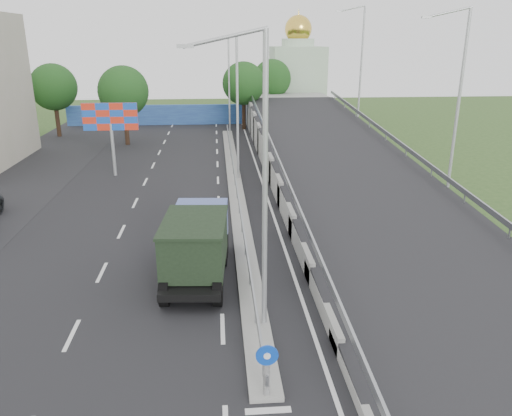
{
  "coord_description": "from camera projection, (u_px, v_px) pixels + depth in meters",
  "views": [
    {
      "loc": [
        -1.26,
        -9.63,
        9.89
      ],
      "look_at": [
        0.57,
        13.0,
        2.2
      ],
      "focal_mm": 35.0,
      "sensor_mm": 36.0,
      "label": 1
    }
  ],
  "objects": [
    {
      "name": "median_guardrail",
      "position": [
        235.0,
        178.0,
        34.78
      ],
      "size": [
        0.09,
        44.0,
        0.71
      ],
      "color": "gray",
      "rests_on": "median"
    },
    {
      "name": "billboard",
      "position": [
        111.0,
        121.0,
        36.77
      ],
      "size": [
        4.0,
        0.24,
        5.5
      ],
      "color": "#B2B5B7",
      "rests_on": "ground"
    },
    {
      "name": "dump_truck",
      "position": [
        197.0,
        242.0,
        21.49
      ],
      "size": [
        2.91,
        6.73,
        2.9
      ],
      "rotation": [
        0.0,
        0.0,
        -0.07
      ],
      "color": "black",
      "rests_on": "ground"
    },
    {
      "name": "median",
      "position": [
        235.0,
        186.0,
        34.99
      ],
      "size": [
        1.0,
        44.0,
        0.2
      ],
      "primitive_type": "cube",
      "color": "gray",
      "rests_on": "ground"
    },
    {
      "name": "tree_left_mid",
      "position": [
        123.0,
        91.0,
        47.7
      ],
      "size": [
        4.8,
        4.8,
        7.6
      ],
      "color": "black",
      "rests_on": "ground"
    },
    {
      "name": "blue_wall",
      "position": [
        193.0,
        115.0,
        60.77
      ],
      "size": [
        30.0,
        0.5,
        2.4
      ],
      "primitive_type": "cube",
      "color": "navy",
      "rests_on": "ground"
    },
    {
      "name": "lamp_post_near",
      "position": [
        259.0,
        172.0,
        16.17
      ],
      "size": [
        2.74,
        0.18,
        10.08
      ],
      "color": "#B2B5B7",
      "rests_on": "median"
    },
    {
      "name": "tree_median_far",
      "position": [
        244.0,
        84.0,
        56.17
      ],
      "size": [
        4.8,
        4.8,
        7.6
      ],
      "color": "black",
      "rests_on": "ground"
    },
    {
      "name": "lamp_post_far",
      "position": [
        227.0,
        79.0,
        53.94
      ],
      "size": [
        2.74,
        0.18,
        10.08
      ],
      "color": "#B2B5B7",
      "rests_on": "median"
    },
    {
      "name": "tree_left_far",
      "position": [
        53.0,
        87.0,
        51.81
      ],
      "size": [
        4.8,
        4.8,
        7.6
      ],
      "color": "black",
      "rests_on": "ground"
    },
    {
      "name": "lamp_post_mid",
      "position": [
        235.0,
        101.0,
        35.05
      ],
      "size": [
        2.74,
        0.18,
        10.08
      ],
      "color": "#B2B5B7",
      "rests_on": "median"
    },
    {
      "name": "tree_ramp_far",
      "position": [
        272.0,
        79.0,
        63.08
      ],
      "size": [
        4.8,
        4.8,
        7.6
      ],
      "color": "black",
      "rests_on": "ground"
    },
    {
      "name": "church",
      "position": [
        297.0,
        75.0,
        68.07
      ],
      "size": [
        7.0,
        7.0,
        13.8
      ],
      "color": "#B2CCAD",
      "rests_on": "ground"
    },
    {
      "name": "sign_bollard",
      "position": [
        267.0,
        370.0,
        14.08
      ],
      "size": [
        0.64,
        0.23,
        1.67
      ],
      "color": "black",
      "rests_on": "median"
    },
    {
      "name": "road_surface",
      "position": [
        190.0,
        207.0,
        31.02
      ],
      "size": [
        26.0,
        90.0,
        0.04
      ],
      "primitive_type": "cube",
      "color": "black",
      "rests_on": "ground"
    },
    {
      "name": "overpass_ramp",
      "position": [
        342.0,
        162.0,
        35.03
      ],
      "size": [
        10.0,
        50.0,
        3.5
      ],
      "color": "gray",
      "rests_on": "ground"
    }
  ]
}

